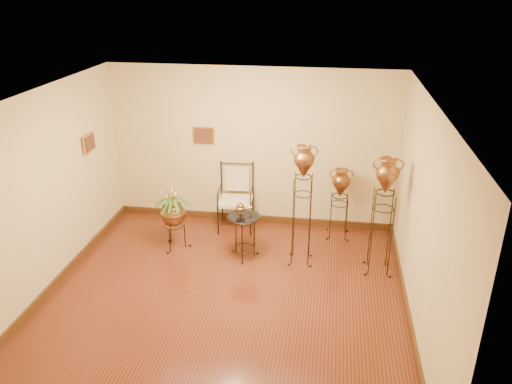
# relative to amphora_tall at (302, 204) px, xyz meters

# --- Properties ---
(ground) EXTENTS (5.00, 5.00, 0.00)m
(ground) POSITION_rel_amphora_tall_xyz_m (-0.97, -1.21, -0.99)
(ground) COLOR maroon
(ground) RESTS_ON ground
(room_shell) EXTENTS (5.02, 5.02, 2.81)m
(room_shell) POSITION_rel_amphora_tall_xyz_m (-0.98, -1.20, 0.75)
(room_shell) COLOR beige
(room_shell) RESTS_ON ground
(amphora_tall) EXTENTS (0.41, 0.41, 1.93)m
(amphora_tall) POSITION_rel_amphora_tall_xyz_m (0.00, 0.00, 0.00)
(amphora_tall) COLOR black
(amphora_tall) RESTS_ON ground
(amphora_mid) EXTENTS (0.49, 0.49, 1.84)m
(amphora_mid) POSITION_rel_amphora_tall_xyz_m (1.18, -0.09, -0.06)
(amphora_mid) COLOR black
(amphora_mid) RESTS_ON ground
(amphora_short) EXTENTS (0.41, 0.41, 1.25)m
(amphora_short) POSITION_rel_amphora_tall_xyz_m (0.57, 0.94, -0.37)
(amphora_short) COLOR black
(amphora_short) RESTS_ON ground
(planter_urn) EXTENTS (0.69, 0.69, 1.17)m
(planter_urn) POSITION_rel_amphora_tall_xyz_m (-2.08, 0.11, -0.33)
(planter_urn) COLOR black
(planter_urn) RESTS_ON ground
(armchair) EXTENTS (0.69, 0.65, 1.15)m
(armchair) POSITION_rel_amphora_tall_xyz_m (-1.21, 0.94, -0.41)
(armchair) COLOR black
(armchair) RESTS_ON ground
(side_table) EXTENTS (0.63, 0.63, 0.92)m
(side_table) POSITION_rel_amphora_tall_xyz_m (-0.89, -0.01, -0.61)
(side_table) COLOR black
(side_table) RESTS_ON ground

